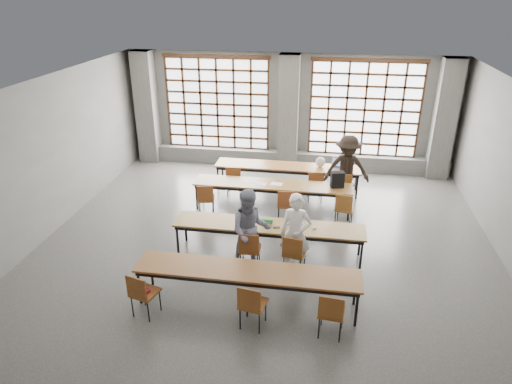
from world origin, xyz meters
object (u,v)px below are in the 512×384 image
chair_near_right (331,311)px  laptop_front (296,222)px  desk_row_b (273,186)px  backpack (337,180)px  chair_back_left (234,178)px  student_back (347,169)px  desk_row_d (247,273)px  chair_near_left (142,291)px  student_female (250,230)px  phone (277,227)px  chair_mid_right (344,206)px  laptop_back (337,165)px  chair_mid_left (206,197)px  mouse (314,228)px  chair_back_mid (315,183)px  plastic_bag (320,162)px  desk_row_a (287,168)px  chair_mid_centre (286,202)px  chair_back_right (345,185)px  chair_near_mid (251,302)px  chair_front_right (294,251)px  student_male (296,234)px  red_pouch (145,290)px  desk_row_c (269,227)px  green_box (267,221)px

chair_near_right → laptop_front: size_ratio=2.11×
desk_row_b → backpack: backpack is taller
chair_back_left → student_back: bearing=2.5°
desk_row_d → chair_near_left: size_ratio=4.55×
student_female → phone: bearing=26.7°
chair_mid_right → laptop_back: (-0.18, 2.05, 0.25)m
chair_mid_left → mouse: chair_mid_left is taller
desk_row_d → chair_back_mid: bearing=77.3°
desk_row_b → chair_near_right: bearing=-71.2°
laptop_front → plastic_bag: (0.39, 3.40, 0.08)m
desk_row_a → chair_mid_centre: size_ratio=4.55×
chair_mid_centre → chair_mid_right: 1.38m
chair_back_left → mouse: chair_back_left is taller
chair_back_right → laptop_back: bearing=106.3°
chair_back_mid → chair_near_mid: bearing=-99.2°
desk_row_d → chair_front_right: bearing=55.5°
chair_back_mid → plastic_bag: plastic_bag is taller
chair_back_mid → chair_near_left: same height
student_male → red_pouch: size_ratio=8.43×
mouse → desk_row_a: bearing=104.5°
student_female → plastic_bag: 4.20m
student_female → laptop_front: student_female is taller
chair_mid_centre → student_back: (1.44, 1.44, 0.38)m
desk_row_c → green_box: green_box is taller
chair_near_right → student_female: size_ratio=0.51×
desk_row_b → desk_row_d: 3.85m
laptop_front → desk_row_c: bearing=-169.1°
chair_mid_right → chair_near_right: same height
plastic_bag → chair_near_right: bearing=-86.2°
chair_near_mid → chair_mid_left: bearing=115.1°
desk_row_b → mouse: (1.14, -2.17, 0.08)m
desk_row_c → laptop_front: bearing=10.9°
desk_row_c → student_back: student_back is taller
desk_row_b → chair_near_right: chair_near_right is taller
red_pouch → chair_mid_right: bearing=47.6°
desk_row_a → chair_back_left: chair_back_left is taller
chair_mid_left → student_female: size_ratio=0.51×
chair_mid_centre → red_pouch: 4.30m
chair_mid_centre → backpack: size_ratio=2.20×
chair_mid_right → laptop_back: 2.07m
chair_near_right → chair_near_mid: bearing=180.0°
desk_row_b → chair_back_left: bearing=149.2°
chair_near_left → plastic_bag: bearing=64.2°
chair_back_right → chair_front_right: bearing=-106.8°
chair_mid_centre → chair_mid_right: same height
laptop_back → red_pouch: (-3.27, -5.82, -0.29)m
desk_row_b → desk_row_c: size_ratio=1.00×
desk_row_a → laptop_back: (1.37, 0.11, 0.13)m
chair_back_right → laptop_front: size_ratio=2.11×
desk_row_a → chair_back_mid: 1.03m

